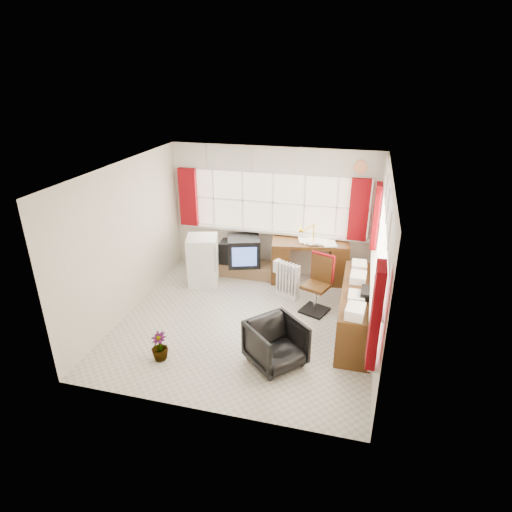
{
  "coord_description": "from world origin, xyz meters",
  "views": [
    {
      "loc": [
        1.65,
        -5.69,
        3.83
      ],
      "look_at": [
        0.03,
        0.55,
        0.96
      ],
      "focal_mm": 30.0,
      "sensor_mm": 36.0,
      "label": 1
    }
  ],
  "objects_px": {
    "desk": "(309,258)",
    "crt_tv": "(244,251)",
    "mini_fridge": "(203,260)",
    "desk_lamp": "(314,230)",
    "tv_bench": "(243,268)",
    "task_chair": "(319,281)",
    "credenza": "(357,309)",
    "office_chair": "(276,344)",
    "radiator": "(288,283)"
  },
  "relations": [
    {
      "from": "radiator",
      "to": "credenza",
      "type": "bearing_deg",
      "value": -33.52
    },
    {
      "from": "radiator",
      "to": "office_chair",
      "type": "bearing_deg",
      "value": -84.3
    },
    {
      "from": "desk",
      "to": "tv_bench",
      "type": "bearing_deg",
      "value": -176.52
    },
    {
      "from": "desk_lamp",
      "to": "tv_bench",
      "type": "height_order",
      "value": "desk_lamp"
    },
    {
      "from": "radiator",
      "to": "credenza",
      "type": "distance_m",
      "value": 1.48
    },
    {
      "from": "office_chair",
      "to": "tv_bench",
      "type": "distance_m",
      "value": 2.9
    },
    {
      "from": "radiator",
      "to": "mini_fridge",
      "type": "bearing_deg",
      "value": 174.89
    },
    {
      "from": "tv_bench",
      "to": "radiator",
      "type": "bearing_deg",
      "value": -33.92
    },
    {
      "from": "radiator",
      "to": "crt_tv",
      "type": "bearing_deg",
      "value": 147.38
    },
    {
      "from": "desk",
      "to": "task_chair",
      "type": "xyz_separation_m",
      "value": [
        0.31,
        -1.07,
        0.07
      ]
    },
    {
      "from": "task_chair",
      "to": "credenza",
      "type": "relative_size",
      "value": 0.5
    },
    {
      "from": "desk",
      "to": "mini_fridge",
      "type": "xyz_separation_m",
      "value": [
        -1.93,
        -0.64,
        0.01
      ]
    },
    {
      "from": "task_chair",
      "to": "radiator",
      "type": "bearing_deg",
      "value": 154.19
    },
    {
      "from": "mini_fridge",
      "to": "task_chair",
      "type": "bearing_deg",
      "value": -10.83
    },
    {
      "from": "credenza",
      "to": "task_chair",
      "type": "bearing_deg",
      "value": 140.61
    },
    {
      "from": "office_chair",
      "to": "credenza",
      "type": "xyz_separation_m",
      "value": [
        1.04,
        1.09,
        0.07
      ]
    },
    {
      "from": "desk_lamp",
      "to": "tv_bench",
      "type": "bearing_deg",
      "value": 176.53
    },
    {
      "from": "desk",
      "to": "crt_tv",
      "type": "bearing_deg",
      "value": -173.5
    },
    {
      "from": "credenza",
      "to": "mini_fridge",
      "type": "xyz_separation_m",
      "value": [
        -2.89,
        0.96,
        0.08
      ]
    },
    {
      "from": "radiator",
      "to": "mini_fridge",
      "type": "relative_size",
      "value": 0.7
    },
    {
      "from": "desk",
      "to": "mini_fridge",
      "type": "height_order",
      "value": "mini_fridge"
    },
    {
      "from": "task_chair",
      "to": "tv_bench",
      "type": "relative_size",
      "value": 0.72
    },
    {
      "from": "task_chair",
      "to": "mini_fridge",
      "type": "distance_m",
      "value": 2.28
    },
    {
      "from": "desk_lamp",
      "to": "desk",
      "type": "bearing_deg",
      "value": 113.61
    },
    {
      "from": "crt_tv",
      "to": "credenza",
      "type": "bearing_deg",
      "value": -33.12
    },
    {
      "from": "desk_lamp",
      "to": "credenza",
      "type": "relative_size",
      "value": 0.2
    },
    {
      "from": "task_chair",
      "to": "office_chair",
      "type": "distance_m",
      "value": 1.68
    },
    {
      "from": "crt_tv",
      "to": "desk",
      "type": "bearing_deg",
      "value": 6.5
    },
    {
      "from": "desk_lamp",
      "to": "credenza",
      "type": "height_order",
      "value": "desk_lamp"
    },
    {
      "from": "desk_lamp",
      "to": "tv_bench",
      "type": "xyz_separation_m",
      "value": [
        -1.39,
        0.08,
        -0.97
      ]
    },
    {
      "from": "desk",
      "to": "office_chair",
      "type": "distance_m",
      "value": 2.7
    },
    {
      "from": "desk",
      "to": "task_chair",
      "type": "relative_size",
      "value": 1.52
    },
    {
      "from": "desk_lamp",
      "to": "radiator",
      "type": "distance_m",
      "value": 1.09
    },
    {
      "from": "office_chair",
      "to": "desk_lamp",
      "type": "bearing_deg",
      "value": 39.43
    },
    {
      "from": "mini_fridge",
      "to": "office_chair",
      "type": "bearing_deg",
      "value": -47.98
    },
    {
      "from": "crt_tv",
      "to": "task_chair",
      "type": "bearing_deg",
      "value": -30.23
    },
    {
      "from": "mini_fridge",
      "to": "tv_bench",
      "type": "bearing_deg",
      "value": 42.22
    },
    {
      "from": "office_chair",
      "to": "task_chair",
      "type": "bearing_deg",
      "value": 29.39
    },
    {
      "from": "credenza",
      "to": "office_chair",
      "type": "bearing_deg",
      "value": -133.64
    },
    {
      "from": "office_chair",
      "to": "credenza",
      "type": "relative_size",
      "value": 0.36
    },
    {
      "from": "tv_bench",
      "to": "crt_tv",
      "type": "bearing_deg",
      "value": -53.48
    },
    {
      "from": "desk",
      "to": "radiator",
      "type": "xyz_separation_m",
      "value": [
        -0.27,
        -0.78,
        -0.19
      ]
    },
    {
      "from": "office_chair",
      "to": "tv_bench",
      "type": "xyz_separation_m",
      "value": [
        -1.24,
        2.61,
        -0.2
      ]
    },
    {
      "from": "desk",
      "to": "radiator",
      "type": "bearing_deg",
      "value": -108.93
    },
    {
      "from": "crt_tv",
      "to": "mini_fridge",
      "type": "relative_size",
      "value": 0.81
    },
    {
      "from": "task_chair",
      "to": "office_chair",
      "type": "bearing_deg",
      "value": -103.46
    },
    {
      "from": "task_chair",
      "to": "tv_bench",
      "type": "height_order",
      "value": "task_chair"
    },
    {
      "from": "office_chair",
      "to": "tv_bench",
      "type": "relative_size",
      "value": 0.51
    },
    {
      "from": "desk",
      "to": "credenza",
      "type": "distance_m",
      "value": 1.87
    },
    {
      "from": "desk_lamp",
      "to": "tv_bench",
      "type": "relative_size",
      "value": 0.28
    }
  ]
}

